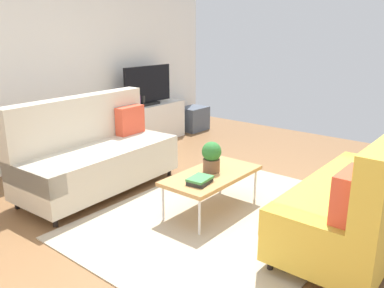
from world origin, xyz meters
TOP-DOWN VIEW (x-y plane):
  - ground_plane at (0.00, 0.00)m, footprint 7.68×7.68m
  - wall_far at (0.00, 2.80)m, footprint 6.40×0.12m
  - area_rug at (0.03, -0.19)m, footprint 2.90×2.20m
  - couch_beige at (-0.31, 1.43)m, footprint 1.94×0.93m
  - couch_green at (0.37, -1.41)m, footprint 1.90×0.85m
  - coffee_table at (0.08, 0.01)m, footprint 1.10×0.56m
  - tv_console at (1.57, 2.46)m, footprint 1.40×0.44m
  - tv at (1.57, 2.44)m, footprint 1.00×0.20m
  - storage_trunk at (2.67, 2.36)m, footprint 0.52×0.40m
  - potted_plant at (0.13, 0.05)m, footprint 0.21×0.21m
  - table_book_0 at (-0.21, -0.06)m, footprint 0.27×0.22m
  - table_book_1 at (-0.21, -0.06)m, footprint 0.26×0.20m
  - vase_0 at (0.99, 2.51)m, footprint 0.11×0.11m
  - vase_1 at (1.16, 2.51)m, footprint 0.12×0.12m
  - bottle_0 at (1.34, 2.42)m, footprint 0.05×0.05m
  - bottle_1 at (1.43, 2.42)m, footprint 0.06×0.06m

SIDE VIEW (x-z plane):
  - ground_plane at x=0.00m, z-range 0.00..0.00m
  - area_rug at x=0.03m, z-range 0.00..0.01m
  - storage_trunk at x=2.67m, z-range 0.00..0.44m
  - tv_console at x=1.57m, z-range 0.00..0.64m
  - coffee_table at x=0.08m, z-range 0.18..0.60m
  - table_book_0 at x=-0.21m, z-range 0.42..0.46m
  - couch_beige at x=-0.31m, z-range -0.11..0.99m
  - couch_green at x=0.37m, z-range -0.11..0.99m
  - table_book_1 at x=-0.21m, z-range 0.46..0.48m
  - potted_plant at x=0.13m, z-range 0.43..0.75m
  - bottle_1 at x=1.43m, z-range 0.64..0.81m
  - bottle_0 at x=1.34m, z-range 0.64..0.82m
  - vase_1 at x=1.16m, z-range 0.64..0.83m
  - vase_0 at x=0.99m, z-range 0.64..0.84m
  - tv at x=1.57m, z-range 0.63..1.27m
  - wall_far at x=0.00m, z-range 0.00..2.90m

